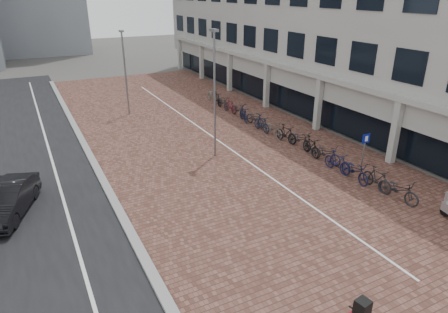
% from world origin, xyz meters
% --- Properties ---
extents(ground, '(140.00, 140.00, 0.00)m').
position_xyz_m(ground, '(0.00, 0.00, 0.00)').
color(ground, '#474442').
rests_on(ground, ground).
extents(plaza_brick, '(14.50, 42.00, 0.04)m').
position_xyz_m(plaza_brick, '(2.00, 12.00, 0.01)').
color(plaza_brick, brown).
rests_on(plaza_brick, ground).
extents(street_asphalt, '(8.00, 50.00, 0.03)m').
position_xyz_m(street_asphalt, '(-9.00, 12.00, 0.01)').
color(street_asphalt, black).
rests_on(street_asphalt, ground).
extents(curb, '(0.35, 42.00, 0.14)m').
position_xyz_m(curb, '(-5.10, 12.00, 0.07)').
color(curb, gray).
rests_on(curb, ground).
extents(lane_line, '(0.12, 44.00, 0.00)m').
position_xyz_m(lane_line, '(-7.00, 12.00, 0.02)').
color(lane_line, white).
rests_on(lane_line, street_asphalt).
extents(parking_line, '(0.10, 30.00, 0.00)m').
position_xyz_m(parking_line, '(2.20, 12.00, 0.04)').
color(parking_line, white).
rests_on(parking_line, plaza_brick).
extents(car_dark, '(2.71, 4.24, 1.32)m').
position_xyz_m(car_dark, '(-9.05, 7.38, 0.66)').
color(car_dark, black).
rests_on(car_dark, ground).
extents(parking_sign, '(0.44, 0.09, 2.08)m').
position_xyz_m(parking_sign, '(6.42, 3.68, 1.36)').
color(parking_sign, slate).
rests_on(parking_sign, ground).
extents(lamp_near, '(0.12, 0.12, 6.59)m').
position_xyz_m(lamp_near, '(1.02, 9.03, 3.30)').
color(lamp_near, slate).
rests_on(lamp_near, ground).
extents(lamp_far, '(0.12, 0.12, 5.83)m').
position_xyz_m(lamp_far, '(-1.11, 18.96, 2.92)').
color(lamp_far, slate).
rests_on(lamp_far, ground).
extents(bike_row, '(1.28, 20.44, 1.05)m').
position_xyz_m(bike_row, '(5.69, 10.20, 0.52)').
color(bike_row, black).
rests_on(bike_row, ground).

